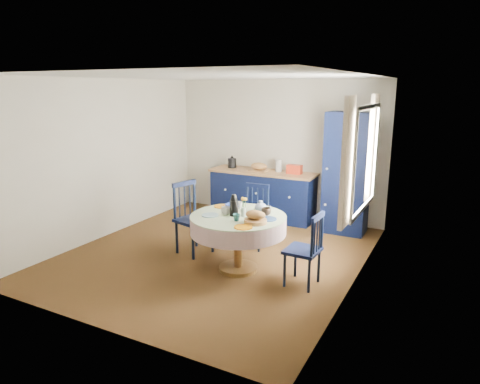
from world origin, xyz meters
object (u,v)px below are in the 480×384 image
object	(u,v)px
chair_far	(254,216)
cobalt_bowl	(234,206)
mug_c	(266,212)
mug_b	(237,217)
dining_table	(239,225)
pantry_cabinet	(347,174)
chair_left	(192,217)
kitchen_counter	(263,194)
mug_d	(239,205)
mug_a	(226,211)
chair_right	(306,249)

from	to	relation	value
chair_far	cobalt_bowl	bearing A→B (deg)	-94.28
mug_c	mug_b	bearing A→B (deg)	-120.02
cobalt_bowl	dining_table	bearing A→B (deg)	-51.89
pantry_cabinet	dining_table	bearing A→B (deg)	-111.72
chair_left	cobalt_bowl	world-z (taller)	chair_left
dining_table	mug_c	bearing A→B (deg)	31.62
kitchen_counter	cobalt_bowl	world-z (taller)	kitchen_counter
pantry_cabinet	mug_d	distance (m)	2.15
chair_far	mug_c	world-z (taller)	chair_far
dining_table	mug_a	size ratio (longest dim) A/B	9.69
dining_table	chair_left	xyz separation A→B (m)	(-0.90, 0.26, -0.10)
mug_d	mug_c	bearing A→B (deg)	-14.21
kitchen_counter	dining_table	bearing A→B (deg)	-73.48
pantry_cabinet	chair_right	bearing A→B (deg)	-88.81
mug_a	cobalt_bowl	world-z (taller)	mug_a
chair_far	mug_c	size ratio (longest dim) A/B	7.63
chair_right	mug_a	distance (m)	1.14
chair_far	cobalt_bowl	size ratio (longest dim) A/B	4.28
chair_right	mug_c	bearing A→B (deg)	-105.70
chair_left	mug_c	xyz separation A→B (m)	(1.21, -0.08, 0.27)
dining_table	chair_left	size ratio (longest dim) A/B	1.19
chair_right	mug_d	world-z (taller)	chair_right
cobalt_bowl	mug_b	bearing A→B (deg)	-58.33
chair_left	mug_c	size ratio (longest dim) A/B	8.42
dining_table	mug_d	bearing A→B (deg)	116.73
chair_far	mug_a	xyz separation A→B (m)	(0.05, -0.93, 0.32)
pantry_cabinet	mug_a	world-z (taller)	pantry_cabinet
kitchen_counter	chair_right	xyz separation A→B (m)	(1.63, -2.33, 0.01)
mug_a	cobalt_bowl	size ratio (longest dim) A/B	0.58
chair_far	chair_right	size ratio (longest dim) A/B	1.03
pantry_cabinet	chair_right	size ratio (longest dim) A/B	2.16
chair_left	chair_far	distance (m)	0.94
pantry_cabinet	chair_far	distance (m)	1.75
mug_a	mug_c	bearing A→B (deg)	24.24
kitchen_counter	mug_c	size ratio (longest dim) A/B	15.95
chair_left	mug_b	size ratio (longest dim) A/B	11.10
chair_far	mug_d	bearing A→B (deg)	-86.15
kitchen_counter	chair_left	world-z (taller)	kitchen_counter
chair_left	cobalt_bowl	distance (m)	0.71
chair_left	mug_c	world-z (taller)	chair_left
chair_left	mug_d	xyz separation A→B (m)	(0.75, 0.04, 0.27)
chair_left	chair_right	bearing A→B (deg)	-83.89
kitchen_counter	chair_far	xyz separation A→B (m)	(0.49, -1.41, 0.02)
dining_table	mug_a	world-z (taller)	dining_table
dining_table	cobalt_bowl	size ratio (longest dim) A/B	5.64
dining_table	chair_right	xyz separation A→B (m)	(0.92, -0.02, -0.17)
dining_table	mug_a	bearing A→B (deg)	-170.84
chair_left	mug_c	bearing A→B (deg)	-78.79
mug_b	mug_d	world-z (taller)	mug_d
kitchen_counter	chair_right	bearing A→B (deg)	-55.62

